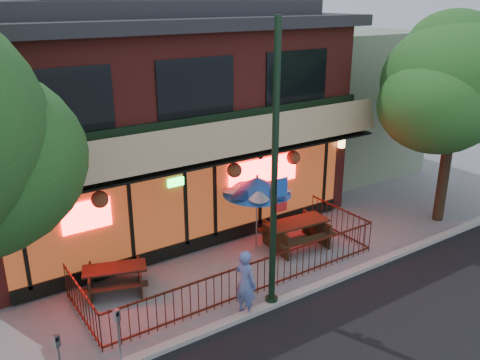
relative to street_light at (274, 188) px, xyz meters
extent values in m
plane|color=gray|center=(0.00, 0.40, -3.15)|extent=(80.00, 80.00, 0.00)
cube|color=#999993|center=(0.00, -0.10, -3.09)|extent=(80.00, 0.25, 0.12)
cube|color=maroon|center=(0.00, 7.60, 0.10)|extent=(12.00, 8.00, 6.50)
cube|color=#59230F|center=(0.00, 3.58, -1.50)|extent=(11.00, 0.06, 2.60)
cube|color=#FF0C0C|center=(2.30, 3.50, -1.05)|extent=(2.60, 0.04, 0.90)
cube|color=#FF0C0C|center=(-3.40, 3.50, -1.15)|extent=(1.30, 0.04, 0.80)
cube|color=tan|center=(0.00, 3.10, 0.40)|extent=(12.20, 1.33, 1.26)
cube|color=black|center=(-3.60, 3.58, 1.85)|extent=(2.40, 0.06, 1.60)
cube|color=black|center=(0.00, 3.58, 1.85)|extent=(2.40, 0.06, 1.60)
cube|color=black|center=(3.60, 3.58, 1.85)|extent=(2.40, 0.06, 1.60)
cube|color=black|center=(0.00, 3.55, -2.90)|extent=(11.00, 0.12, 0.40)
cube|color=#FFC672|center=(5.60, 3.42, -0.60)|extent=(0.18, 0.18, 0.32)
cube|color=slate|center=(9.00, 8.10, -0.15)|extent=(6.00, 7.00, 6.00)
cube|color=#3E160D|center=(0.00, 0.60, -2.20)|extent=(8.40, 0.04, 0.04)
cube|color=#3E160D|center=(0.00, 0.60, -3.03)|extent=(8.40, 0.04, 0.04)
cube|color=#3E160D|center=(-4.20, 1.90, -2.20)|extent=(0.04, 2.60, 0.04)
cube|color=#3E160D|center=(4.20, 1.90, -2.20)|extent=(0.04, 2.60, 0.04)
cylinder|color=#3E160D|center=(0.00, 0.60, -2.65)|extent=(0.02, 0.02, 1.00)
cylinder|color=black|center=(0.00, 0.00, 0.35)|extent=(0.16, 0.16, 7.00)
cylinder|color=black|center=(0.00, 0.00, -3.05)|extent=(0.32, 0.32, 0.20)
cube|color=#194CB2|center=(0.12, -0.15, 0.05)|extent=(0.30, 0.02, 0.45)
cube|color=red|center=(0.12, -0.15, -0.45)|extent=(0.30, 0.02, 0.22)
cylinder|color=#2D2216|center=(8.00, 0.90, -0.91)|extent=(0.36, 0.36, 4.48)
ellipsoid|color=#194C19|center=(8.00, 0.90, 1.61)|extent=(4.80, 4.80, 3.94)
ellipsoid|color=#194C19|center=(8.20, 1.30, 2.59)|extent=(3.12, 3.12, 2.56)
cube|color=black|center=(-3.63, 3.02, -2.81)|extent=(0.45, 1.13, 0.67)
cube|color=black|center=(-2.44, 2.59, -2.81)|extent=(0.45, 1.13, 0.67)
cube|color=black|center=(-3.04, 2.80, -2.48)|extent=(1.77, 1.19, 0.05)
cube|color=black|center=(-3.20, 2.33, -2.75)|extent=(1.62, 0.79, 0.05)
cube|color=black|center=(-2.87, 3.27, -2.75)|extent=(1.62, 0.79, 0.05)
cube|color=#312011|center=(1.82, 2.18, -2.74)|extent=(0.19, 1.42, 0.81)
cube|color=#312011|center=(3.34, 2.05, -2.74)|extent=(0.19, 1.42, 0.81)
cube|color=#312011|center=(2.58, 2.12, -2.34)|extent=(2.03, 0.98, 0.07)
cube|color=#312011|center=(2.53, 1.52, -2.67)|extent=(1.99, 0.47, 0.05)
cube|color=#312011|center=(2.63, 2.72, -2.67)|extent=(1.99, 0.47, 0.05)
cylinder|color=gray|center=(1.54, 2.80, -2.07)|extent=(0.05, 0.05, 2.17)
cone|color=#1C4B9D|center=(1.54, 2.80, -1.13)|extent=(2.07, 2.07, 0.54)
sphere|color=gray|center=(1.54, 2.80, -0.83)|extent=(0.10, 0.10, 0.10)
imported|color=#566BAC|center=(-0.77, 0.05, -2.29)|extent=(0.53, 0.70, 1.72)
cylinder|color=#999BA1|center=(-4.00, 0.00, -2.60)|extent=(0.05, 0.05, 1.09)
cube|color=#999BA1|center=(-4.00, 0.00, -1.94)|extent=(0.15, 0.13, 0.28)
cube|color=black|center=(-4.00, -0.05, -1.88)|extent=(0.08, 0.03, 0.10)
cube|color=#989CA1|center=(-5.22, 0.00, -2.03)|extent=(0.13, 0.12, 0.26)
cube|color=black|center=(-5.22, -0.04, -1.98)|extent=(0.07, 0.03, 0.09)
camera|label=1|loc=(-6.83, -8.70, 4.21)|focal=38.00mm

